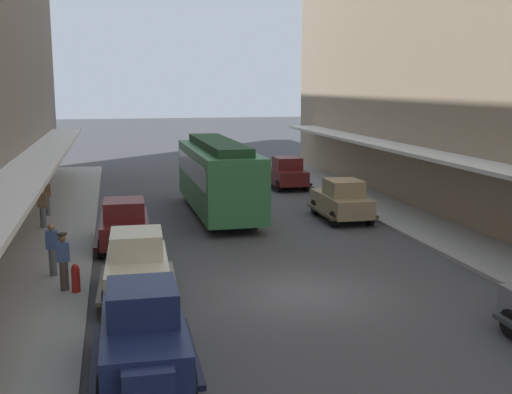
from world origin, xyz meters
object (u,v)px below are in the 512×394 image
Objects in this scene: pedestrian_1 at (52,249)px; pedestrian_3 at (47,196)px; pedestrian_0 at (42,207)px; parked_car_1 at (143,330)px; parked_car_2 at (342,199)px; parked_car_3 at (137,264)px; fire_hydrant at (76,278)px; pedestrian_2 at (63,261)px; streetcar at (218,174)px; parked_car_4 at (286,172)px; parked_car_5 at (125,223)px.

pedestrian_1 is 9.69m from pedestrian_3.
parked_car_1 is at bearing -76.59° from pedestrian_0.
parked_car_3 is at bearing -137.61° from parked_car_2.
parked_car_3 is 5.25× the size of fire_hydrant.
pedestrian_2 is at bearing -80.69° from pedestrian_0.
pedestrian_1 is (-2.40, 7.10, 0.05)m from parked_car_1.
streetcar is (-5.18, 2.34, 0.96)m from parked_car_2.
parked_car_3 is 9.82m from pedestrian_0.
pedestrian_2 is (1.42, -8.65, 0.00)m from pedestrian_0.
streetcar is at bearing 155.63° from parked_car_2.
streetcar is 5.87× the size of pedestrian_1.
pedestrian_3 is (-0.06, 2.55, 0.00)m from pedestrian_0.
parked_car_1 is 2.56× the size of pedestrian_3.
pedestrian_0 is at bearing 97.89° from pedestrian_1.
parked_car_4 is at bearing 90.24° from parked_car_2.
pedestrian_0 is at bearing 99.31° from pedestrian_2.
streetcar reaches higher than parked_car_3.
pedestrian_1 is at bearing 108.67° from parked_car_1.
parked_car_5 is 6.88m from streetcar.
streetcar is at bearing 75.09° from parked_car_1.
parked_car_1 is at bearing -71.33° from pedestrian_1.
parked_car_5 is at bearing 90.83° from parked_car_1.
streetcar is 5.76× the size of pedestrian_3.
pedestrian_3 is (-3.45, 16.74, 0.07)m from parked_car_1.
pedestrian_3 reaches higher than pedestrian_1.
parked_car_5 is (-9.51, -12.00, 0.00)m from parked_car_4.
parked_car_3 and parked_car_4 have the same top height.
pedestrian_0 is (-12.78, 0.68, 0.07)m from parked_car_2.
streetcar reaches higher than pedestrian_1.
parked_car_1 is 14.59m from pedestrian_0.
parked_car_4 is 20.49m from pedestrian_2.
parked_car_2 and parked_car_5 have the same top height.
streetcar reaches higher than pedestrian_2.
pedestrian_1 is (-2.48, 2.10, 0.05)m from parked_car_3.
fire_hydrant is (-1.48, -5.32, -0.38)m from parked_car_5.
parked_car_3 reaches higher than pedestrian_2.
parked_car_4 is at bearing 67.53° from parked_car_1.
parked_car_4 is at bearing 52.85° from pedestrian_1.
parked_car_5 is at bearing -61.69° from pedestrian_3.
pedestrian_3 is (-7.67, 0.88, -0.89)m from streetcar.
fire_hydrant is at bearing 169.91° from parked_car_3.
fire_hydrant is 0.61m from pedestrian_2.
parked_car_3 and parked_car_5 have the same top height.
parked_car_2 is 0.44× the size of streetcar.
pedestrian_3 is at bearing 98.98° from fire_hydrant.
parked_car_5 is at bearing -128.41° from parked_car_4.
parked_car_1 is 0.44× the size of streetcar.
streetcar reaches higher than parked_car_5.
parked_car_2 is at bearing 16.80° from parked_car_5.
parked_car_1 is at bearing -78.37° from pedestrian_3.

